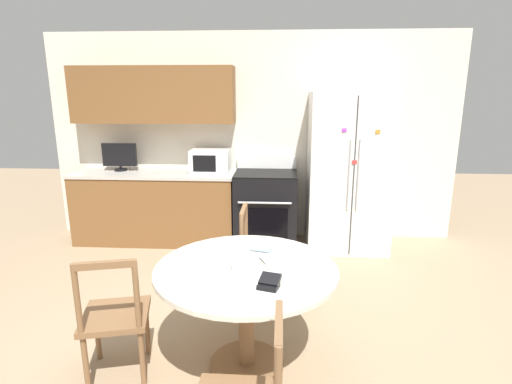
# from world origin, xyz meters

# --- Properties ---
(ground_plane) EXTENTS (14.00, 14.00, 0.00)m
(ground_plane) POSITION_xyz_m (0.00, 0.00, 0.00)
(ground_plane) COLOR #9E8466
(back_wall) EXTENTS (5.20, 0.44, 2.60)m
(back_wall) POSITION_xyz_m (-0.31, 2.59, 1.44)
(back_wall) COLOR silver
(back_wall) RESTS_ON ground_plane
(kitchen_counter) EXTENTS (2.03, 0.64, 0.90)m
(kitchen_counter) POSITION_xyz_m (-1.20, 2.29, 0.45)
(kitchen_counter) COLOR brown
(kitchen_counter) RESTS_ON ground_plane
(refrigerator) EXTENTS (0.95, 0.73, 1.88)m
(refrigerator) POSITION_xyz_m (1.19, 2.23, 0.94)
(refrigerator) COLOR white
(refrigerator) RESTS_ON ground_plane
(oven_range) EXTENTS (0.76, 0.68, 1.08)m
(oven_range) POSITION_xyz_m (0.20, 2.26, 0.47)
(oven_range) COLOR black
(oven_range) RESTS_ON ground_plane
(microwave) EXTENTS (0.48, 0.39, 0.28)m
(microwave) POSITION_xyz_m (-0.49, 2.35, 1.04)
(microwave) COLOR white
(microwave) RESTS_ON kitchen_counter
(countertop_tv) EXTENTS (0.43, 0.16, 0.35)m
(countertop_tv) POSITION_xyz_m (-1.66, 2.36, 1.09)
(countertop_tv) COLOR black
(countertop_tv) RESTS_ON kitchen_counter
(dining_table) EXTENTS (1.21, 1.21, 0.75)m
(dining_table) POSITION_xyz_m (0.16, -0.10, 0.61)
(dining_table) COLOR beige
(dining_table) RESTS_ON ground_plane
(dining_chair_left) EXTENTS (0.51, 0.51, 0.90)m
(dining_chair_left) POSITION_xyz_m (-0.70, -0.24, 0.43)
(dining_chair_left) COLOR brown
(dining_chair_left) RESTS_ON ground_plane
(dining_chair_far) EXTENTS (0.43, 0.43, 0.90)m
(dining_chair_far) POSITION_xyz_m (0.22, 0.77, 0.43)
(dining_chair_far) COLOR brown
(dining_chair_far) RESTS_ON ground_plane
(candle_glass) EXTENTS (0.09, 0.09, 0.09)m
(candle_glass) POSITION_xyz_m (0.12, -0.15, 0.79)
(candle_glass) COLOR silver
(candle_glass) RESTS_ON dining_table
(folded_napkin) EXTENTS (0.16, 0.09, 0.05)m
(folded_napkin) POSITION_xyz_m (0.24, 0.17, 0.78)
(folded_napkin) COLOR #A3BCDB
(folded_napkin) RESTS_ON dining_table
(wallet) EXTENTS (0.15, 0.16, 0.07)m
(wallet) POSITION_xyz_m (0.32, -0.36, 0.78)
(wallet) COLOR black
(wallet) RESTS_ON dining_table
(mail_stack) EXTENTS (0.33, 0.36, 0.02)m
(mail_stack) POSITION_xyz_m (0.39, -0.04, 0.76)
(mail_stack) COLOR white
(mail_stack) RESTS_ON dining_table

